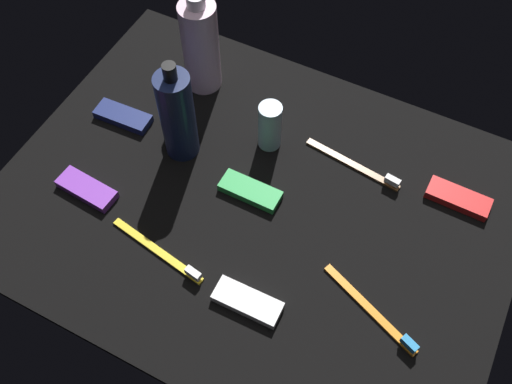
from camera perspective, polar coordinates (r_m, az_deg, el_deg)
name	(u,v)px	position (r cm, az deg, el deg)	size (l,w,h in cm)	color
ground_plane	(256,204)	(96.17, 0.00, -1.15)	(84.00, 64.00, 1.20)	black
lotion_bottle	(177,115)	(95.69, -7.79, 7.53)	(5.83, 5.83, 20.30)	#141E44
bodywash_bottle	(201,46)	(105.95, -5.51, 14.20)	(6.64, 6.64, 20.09)	silver
deodorant_stick	(270,126)	(98.90, 1.39, 6.55)	(4.04, 4.04, 9.45)	silver
toothbrush_brown	(358,166)	(100.42, 10.08, 2.54)	(18.00, 3.56, 2.10)	brown
toothbrush_yellow	(162,253)	(91.55, -9.25, -6.00)	(17.95, 4.15, 2.10)	yellow
toothbrush_orange	(375,313)	(88.24, 11.72, -11.67)	(17.10, 7.95, 2.10)	orange
snack_bar_green	(250,191)	(95.88, -0.57, 0.09)	(10.40, 4.00, 1.50)	green
snack_bar_purple	(87,189)	(100.16, -16.40, 0.28)	(10.40, 4.00, 1.50)	purple
snack_bar_red	(458,198)	(100.84, 19.38, -0.59)	(10.40, 4.00, 1.50)	red
snack_bar_navy	(123,116)	(108.13, -13.02, 7.30)	(10.40, 4.00, 1.50)	navy
snack_bar_white	(248,302)	(86.98, -0.84, -10.81)	(10.40, 4.00, 1.50)	white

